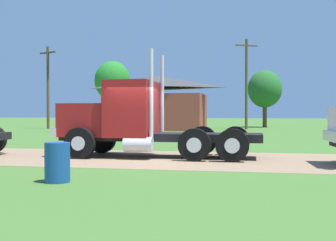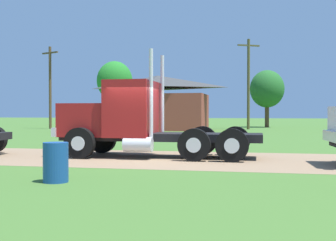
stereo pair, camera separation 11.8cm
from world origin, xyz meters
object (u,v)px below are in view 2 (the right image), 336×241
at_px(steel_barrel, 56,162).
at_px(utility_pole_far, 248,82).
at_px(truck_foreground_white, 131,121).
at_px(shed_building, 158,104).
at_px(utility_pole_near, 50,85).

relative_size(steel_barrel, utility_pole_far, 0.11).
relative_size(truck_foreground_white, steel_barrel, 7.94).
bearing_deg(steel_barrel, shed_building, 98.33).
bearing_deg(truck_foreground_white, steel_barrel, -90.53).
bearing_deg(steel_barrel, truck_foreground_white, 89.47).
bearing_deg(utility_pole_near, truck_foreground_white, -57.60).
relative_size(shed_building, utility_pole_far, 1.09).
height_order(truck_foreground_white, shed_building, shed_building).
xyz_separation_m(utility_pole_near, utility_pole_far, (18.93, 2.43, 0.25)).
relative_size(utility_pole_near, utility_pole_far, 0.94).
bearing_deg(utility_pole_far, truck_foreground_white, -97.93).
xyz_separation_m(steel_barrel, utility_pole_far, (3.74, 32.56, 4.03)).
relative_size(shed_building, utility_pole_near, 1.15).
height_order(shed_building, utility_pole_far, utility_pole_far).
xyz_separation_m(steel_barrel, utility_pole_near, (-15.19, 30.13, 3.77)).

